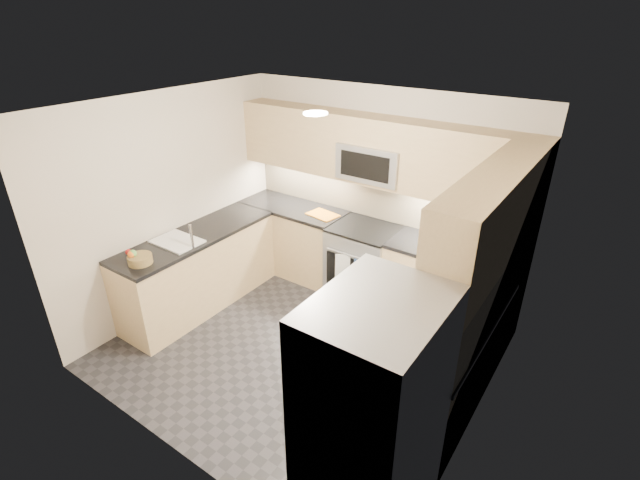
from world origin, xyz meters
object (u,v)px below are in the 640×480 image
at_px(utensil_bowl, 500,257).
at_px(fruit_basket, 140,259).
at_px(gas_range, 363,263).
at_px(refrigerator, 372,420).
at_px(cutting_board, 323,215).
at_px(microwave, 373,162).

distance_m(utensil_bowl, fruit_basket, 3.62).
height_order(gas_range, utensil_bowl, utensil_bowl).
bearing_deg(utensil_bowl, refrigerator, -92.25).
xyz_separation_m(utensil_bowl, cutting_board, (-2.15, -0.01, -0.07)).
distance_m(gas_range, cutting_board, 0.78).
relative_size(gas_range, cutting_board, 2.45).
bearing_deg(refrigerator, microwave, 119.62).
height_order(gas_range, microwave, microwave).
bearing_deg(cutting_board, refrigerator, -49.77).
xyz_separation_m(microwave, refrigerator, (1.45, -2.55, -0.80)).
bearing_deg(microwave, fruit_basket, -123.33).
xyz_separation_m(gas_range, refrigerator, (1.45, -2.43, 0.45)).
height_order(refrigerator, fruit_basket, refrigerator).
bearing_deg(refrigerator, fruit_basket, 172.48).
height_order(microwave, fruit_basket, microwave).
bearing_deg(gas_range, refrigerator, -59.12).
height_order(refrigerator, cutting_board, refrigerator).
distance_m(gas_range, utensil_bowl, 1.64).
bearing_deg(fruit_basket, microwave, 56.67).
bearing_deg(microwave, gas_range, -90.00).
xyz_separation_m(gas_range, microwave, (0.00, 0.12, 1.24)).
xyz_separation_m(gas_range, fruit_basket, (-1.43, -2.05, 0.53)).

